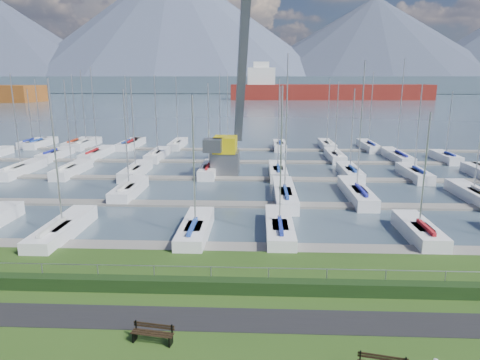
{
  "coord_description": "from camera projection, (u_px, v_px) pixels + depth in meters",
  "views": [
    {
      "loc": [
        1.41,
        -20.46,
        10.75
      ],
      "look_at": [
        0.0,
        12.0,
        3.0
      ],
      "focal_mm": 32.0,
      "sensor_mm": 36.0,
      "label": 1
    }
  ],
  "objects": [
    {
      "name": "foothill",
      "position": [
        257.0,
        84.0,
        341.72
      ],
      "size": [
        900.0,
        80.0,
        12.0
      ],
      "primitive_type": "cube",
      "color": "#465666",
      "rests_on": "water"
    },
    {
      "name": "cargo_ship_mid",
      "position": [
        322.0,
        92.0,
        226.15
      ],
      "size": [
        105.21,
        21.46,
        21.5
      ],
      "rotation": [
        0.0,
        0.0,
        0.03
      ],
      "color": "maroon",
      "rests_on": "water"
    },
    {
      "name": "path",
      "position": [
        226.0,
        320.0,
        19.52
      ],
      "size": [
        160.0,
        2.0,
        0.04
      ],
      "primitive_type": "cube",
      "color": "black",
      "rests_on": "grass"
    },
    {
      "name": "water",
      "position": [
        257.0,
        96.0,
        275.19
      ],
      "size": [
        800.0,
        540.0,
        0.2
      ],
      "primitive_type": "cube",
      "color": "#425360"
    },
    {
      "name": "fence",
      "position": [
        230.0,
        267.0,
        22.16
      ],
      "size": [
        80.0,
        0.04,
        0.04
      ],
      "primitive_type": "cylinder",
      "rotation": [
        0.0,
        1.57,
        0.0
      ],
      "color": "gray",
      "rests_on": "grass"
    },
    {
      "name": "mountains",
      "position": [
        266.0,
        39.0,
        404.49
      ],
      "size": [
        1190.0,
        360.0,
        115.0
      ],
      "color": "#475667",
      "rests_on": "water"
    },
    {
      "name": "bench_left",
      "position": [
        153.0,
        333.0,
        17.77
      ],
      "size": [
        1.84,
        0.7,
        0.85
      ],
      "rotation": [
        0.0,
        0.0,
        -0.16
      ],
      "color": "black",
      "rests_on": "grass"
    },
    {
      "name": "crane",
      "position": [
        230.0,
        126.0,
        50.02
      ],
      "size": [
        5.37,
        13.24,
        22.35
      ],
      "rotation": [
        0.0,
        0.0,
        -0.02
      ],
      "color": "slate",
      "rests_on": "water"
    },
    {
      "name": "hedge",
      "position": [
        230.0,
        286.0,
        21.97
      ],
      "size": [
        80.0,
        0.7,
        0.7
      ],
      "primitive_type": "cube",
      "color": "black",
      "rests_on": "grass"
    },
    {
      "name": "docks",
      "position": [
        245.0,
        179.0,
        47.75
      ],
      "size": [
        90.0,
        41.6,
        0.25
      ],
      "color": "slate",
      "rests_on": "water"
    },
    {
      "name": "sailboat_fleet",
      "position": [
        225.0,
        124.0,
        50.75
      ],
      "size": [
        74.01,
        49.33,
        13.8
      ],
      "color": "navy",
      "rests_on": "water"
    }
  ]
}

